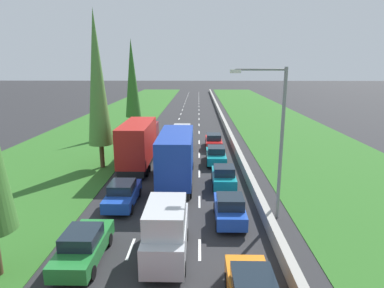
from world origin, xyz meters
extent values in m
plane|color=#28282B|center=(0.00, 60.00, 0.00)|extent=(300.00, 300.00, 0.00)
cube|color=#2D6623|center=(-12.65, 60.00, 0.02)|extent=(14.00, 140.00, 0.04)
cube|color=#2D6623|center=(14.35, 60.00, 0.02)|extent=(14.00, 140.00, 0.04)
cube|color=#9E9B93|center=(5.70, 60.00, 0.42)|extent=(0.44, 120.00, 0.85)
cube|color=white|center=(-1.75, 15.00, 0.01)|extent=(0.14, 2.00, 0.01)
cube|color=white|center=(-1.75, 21.00, 0.01)|extent=(0.14, 2.00, 0.01)
cube|color=white|center=(-1.75, 27.00, 0.01)|extent=(0.14, 2.00, 0.01)
cube|color=white|center=(-1.75, 33.00, 0.01)|extent=(0.14, 2.00, 0.01)
cube|color=white|center=(-1.75, 39.00, 0.01)|extent=(0.14, 2.00, 0.01)
cube|color=white|center=(-1.75, 45.00, 0.01)|extent=(0.14, 2.00, 0.01)
cube|color=white|center=(-1.75, 51.00, 0.01)|extent=(0.14, 2.00, 0.01)
cube|color=white|center=(-1.75, 57.00, 0.01)|extent=(0.14, 2.00, 0.01)
cube|color=white|center=(-1.75, 63.00, 0.01)|extent=(0.14, 2.00, 0.01)
cube|color=white|center=(-1.75, 69.00, 0.01)|extent=(0.14, 2.00, 0.01)
cube|color=white|center=(-1.75, 75.00, 0.01)|extent=(0.14, 2.00, 0.01)
cube|color=white|center=(-1.75, 81.00, 0.01)|extent=(0.14, 2.00, 0.01)
cube|color=white|center=(-1.75, 87.00, 0.01)|extent=(0.14, 2.00, 0.01)
cube|color=white|center=(-1.75, 93.00, 0.01)|extent=(0.14, 2.00, 0.01)
cube|color=white|center=(-1.75, 99.00, 0.01)|extent=(0.14, 2.00, 0.01)
cube|color=white|center=(-1.75, 105.00, 0.01)|extent=(0.14, 2.00, 0.01)
cube|color=white|center=(-1.75, 111.00, 0.01)|extent=(0.14, 2.00, 0.01)
cube|color=white|center=(-1.75, 117.00, 0.01)|extent=(0.14, 2.00, 0.01)
cube|color=white|center=(1.75, 15.00, 0.01)|extent=(0.14, 2.00, 0.01)
cube|color=white|center=(1.75, 21.00, 0.01)|extent=(0.14, 2.00, 0.01)
cube|color=white|center=(1.75, 27.00, 0.01)|extent=(0.14, 2.00, 0.01)
cube|color=white|center=(1.75, 33.00, 0.01)|extent=(0.14, 2.00, 0.01)
cube|color=white|center=(1.75, 39.00, 0.01)|extent=(0.14, 2.00, 0.01)
cube|color=white|center=(1.75, 45.00, 0.01)|extent=(0.14, 2.00, 0.01)
cube|color=white|center=(1.75, 51.00, 0.01)|extent=(0.14, 2.00, 0.01)
cube|color=white|center=(1.75, 57.00, 0.01)|extent=(0.14, 2.00, 0.01)
cube|color=white|center=(1.75, 63.00, 0.01)|extent=(0.14, 2.00, 0.01)
cube|color=white|center=(1.75, 69.00, 0.01)|extent=(0.14, 2.00, 0.01)
cube|color=white|center=(1.75, 75.00, 0.01)|extent=(0.14, 2.00, 0.01)
cube|color=white|center=(1.75, 81.00, 0.01)|extent=(0.14, 2.00, 0.01)
cube|color=white|center=(1.75, 87.00, 0.01)|extent=(0.14, 2.00, 0.01)
cube|color=white|center=(1.75, 93.00, 0.01)|extent=(0.14, 2.00, 0.01)
cube|color=white|center=(1.75, 99.00, 0.01)|extent=(0.14, 2.00, 0.01)
cube|color=white|center=(1.75, 105.00, 0.01)|extent=(0.14, 2.00, 0.01)
cube|color=white|center=(1.75, 111.00, 0.01)|extent=(0.14, 2.00, 0.01)
cube|color=white|center=(1.75, 117.00, 0.01)|extent=(0.14, 2.00, 0.01)
cube|color=#19232D|center=(3.67, 10.62, 1.40)|extent=(1.52, 1.60, 0.64)
cylinder|color=black|center=(2.91, 12.13, 0.32)|extent=(0.22, 0.64, 0.64)
cylinder|color=black|center=(4.43, 12.13, 0.32)|extent=(0.22, 0.64, 0.64)
cube|color=silver|center=(0.15, 14.43, 1.02)|extent=(1.90, 4.90, 1.40)
cube|color=silver|center=(0.15, 14.13, 2.27)|extent=(1.80, 3.10, 1.10)
cylinder|color=black|center=(-0.72, 15.95, 0.32)|extent=(0.22, 0.64, 0.64)
cylinder|color=black|center=(1.02, 15.95, 0.32)|extent=(0.22, 0.64, 0.64)
cylinder|color=black|center=(-0.72, 12.91, 0.32)|extent=(0.22, 0.64, 0.64)
cylinder|color=black|center=(1.02, 12.91, 0.32)|extent=(0.22, 0.64, 0.64)
cube|color=black|center=(-0.01, 24.96, 0.60)|extent=(2.20, 9.40, 0.56)
cube|color=slate|center=(-0.01, 28.56, 2.13)|extent=(2.40, 2.20, 2.50)
cube|color=#19389E|center=(-0.01, 23.86, 2.53)|extent=(2.44, 7.20, 3.30)
cylinder|color=black|center=(-1.13, 28.26, 0.32)|extent=(0.22, 0.64, 0.64)
cylinder|color=black|center=(1.11, 28.26, 0.32)|extent=(0.22, 0.64, 0.64)
cylinder|color=black|center=(-1.13, 22.78, 0.32)|extent=(0.22, 0.64, 0.64)
cylinder|color=black|center=(1.11, 22.78, 0.32)|extent=(0.22, 0.64, 0.64)
cylinder|color=black|center=(-1.13, 21.70, 0.32)|extent=(0.22, 0.64, 0.64)
cylinder|color=black|center=(1.11, 21.70, 0.32)|extent=(0.22, 0.64, 0.64)
cube|color=silver|center=(-0.14, 34.83, 1.02)|extent=(1.90, 4.90, 1.40)
cube|color=silver|center=(-0.14, 34.53, 2.27)|extent=(1.80, 3.10, 1.10)
cylinder|color=black|center=(-1.01, 36.35, 0.32)|extent=(0.22, 0.64, 0.64)
cylinder|color=black|center=(0.73, 36.35, 0.32)|extent=(0.22, 0.64, 0.64)
cylinder|color=black|center=(-1.01, 33.31, 0.32)|extent=(0.22, 0.64, 0.64)
cylinder|color=black|center=(0.73, 33.31, 0.32)|extent=(0.22, 0.64, 0.64)
cube|color=#1E47B7|center=(3.51, 18.14, 0.70)|extent=(1.68, 3.90, 0.76)
cube|color=#19232D|center=(3.51, 17.84, 1.40)|extent=(1.52, 1.60, 0.64)
cylinder|color=black|center=(2.75, 19.34, 0.32)|extent=(0.22, 0.64, 0.64)
cylinder|color=black|center=(4.27, 19.34, 0.32)|extent=(0.22, 0.64, 0.64)
cylinder|color=black|center=(2.75, 16.93, 0.32)|extent=(0.22, 0.64, 0.64)
cylinder|color=black|center=(4.27, 16.93, 0.32)|extent=(0.22, 0.64, 0.64)
cube|color=teal|center=(3.60, 23.94, 0.70)|extent=(1.68, 3.90, 0.76)
cube|color=#19232D|center=(3.60, 23.64, 1.40)|extent=(1.52, 1.60, 0.64)
cylinder|color=black|center=(2.84, 25.15, 0.32)|extent=(0.22, 0.64, 0.64)
cylinder|color=black|center=(4.36, 25.15, 0.32)|extent=(0.22, 0.64, 0.64)
cylinder|color=black|center=(2.84, 22.73, 0.32)|extent=(0.22, 0.64, 0.64)
cylinder|color=black|center=(4.36, 22.73, 0.32)|extent=(0.22, 0.64, 0.64)
cube|color=#237A33|center=(-3.73, 13.93, 0.68)|extent=(1.76, 4.50, 0.72)
cube|color=#19232D|center=(-3.73, 13.78, 1.34)|extent=(1.56, 1.90, 0.60)
cylinder|color=black|center=(-4.53, 15.33, 0.32)|extent=(0.22, 0.64, 0.64)
cylinder|color=black|center=(-2.93, 15.33, 0.32)|extent=(0.22, 0.64, 0.64)
cylinder|color=black|center=(-4.53, 12.54, 0.32)|extent=(0.22, 0.64, 0.64)
cylinder|color=black|center=(-2.93, 12.54, 0.32)|extent=(0.22, 0.64, 0.64)
cube|color=#1E47B7|center=(-3.33, 20.39, 0.68)|extent=(1.76, 4.50, 0.72)
cube|color=#19232D|center=(-3.33, 20.24, 1.34)|extent=(1.56, 1.90, 0.60)
cylinder|color=black|center=(-4.13, 21.79, 0.32)|extent=(0.22, 0.64, 0.64)
cylinder|color=black|center=(-2.53, 21.79, 0.32)|extent=(0.22, 0.64, 0.64)
cylinder|color=black|center=(-4.13, 19.00, 0.32)|extent=(0.22, 0.64, 0.64)
cylinder|color=black|center=(-2.53, 19.00, 0.32)|extent=(0.22, 0.64, 0.64)
cube|color=teal|center=(3.34, 30.25, 0.68)|extent=(1.76, 4.50, 0.72)
cube|color=#19232D|center=(3.34, 30.10, 1.34)|extent=(1.56, 1.90, 0.60)
cylinder|color=black|center=(2.54, 31.64, 0.32)|extent=(0.22, 0.64, 0.64)
cylinder|color=black|center=(4.14, 31.64, 0.32)|extent=(0.22, 0.64, 0.64)
cylinder|color=black|center=(2.54, 28.85, 0.32)|extent=(0.22, 0.64, 0.64)
cylinder|color=black|center=(4.14, 28.85, 0.32)|extent=(0.22, 0.64, 0.64)
cube|color=red|center=(3.37, 36.18, 0.68)|extent=(1.76, 4.50, 0.72)
cube|color=#19232D|center=(3.37, 36.03, 1.34)|extent=(1.56, 1.90, 0.60)
cylinder|color=black|center=(2.57, 37.58, 0.32)|extent=(0.22, 0.64, 0.64)
cylinder|color=black|center=(4.17, 37.58, 0.32)|extent=(0.22, 0.64, 0.64)
cylinder|color=black|center=(2.57, 34.79, 0.32)|extent=(0.22, 0.64, 0.64)
cylinder|color=black|center=(4.17, 34.79, 0.32)|extent=(0.22, 0.64, 0.64)
cube|color=black|center=(-3.75, 29.48, 0.60)|extent=(2.20, 9.40, 0.56)
cube|color=maroon|center=(-3.75, 33.08, 2.13)|extent=(2.40, 2.20, 2.50)
cube|color=#B21E19|center=(-3.75, 28.38, 2.53)|extent=(2.44, 7.20, 3.30)
cylinder|color=black|center=(-4.87, 32.78, 0.32)|extent=(0.22, 0.64, 0.64)
cylinder|color=black|center=(-2.63, 32.78, 0.32)|extent=(0.22, 0.64, 0.64)
cylinder|color=black|center=(-4.87, 27.30, 0.32)|extent=(0.22, 0.64, 0.64)
cylinder|color=black|center=(-2.63, 27.30, 0.32)|extent=(0.22, 0.64, 0.64)
cylinder|color=black|center=(-4.87, 26.22, 0.32)|extent=(0.22, 0.64, 0.64)
cylinder|color=black|center=(-2.63, 26.22, 0.32)|extent=(0.22, 0.64, 0.64)
cylinder|color=#4C3823|center=(-7.09, 28.64, 1.10)|extent=(0.41, 0.41, 2.20)
cone|color=#4C7F38|center=(-7.09, 28.64, 7.98)|extent=(2.14, 2.14, 11.57)
cylinder|color=#4C3823|center=(-7.33, 44.95, 1.10)|extent=(0.40, 0.40, 2.20)
cone|color=#2D6623|center=(-7.33, 44.95, 7.41)|extent=(2.12, 2.12, 10.41)
cylinder|color=gray|center=(6.50, 18.75, 4.50)|extent=(0.20, 0.20, 9.00)
cylinder|color=gray|center=(5.10, 18.75, 8.85)|extent=(2.80, 0.12, 0.12)
cube|color=silver|center=(3.70, 18.75, 8.75)|extent=(0.60, 0.28, 0.20)
camera|label=1|loc=(1.66, 0.15, 9.04)|focal=30.65mm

